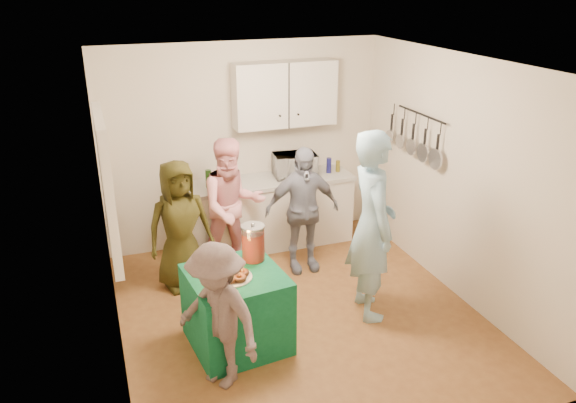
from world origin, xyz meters
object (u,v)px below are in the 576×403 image
object	(u,v)px
counter	(267,214)
woman_back_right	(302,210)
party_table	(237,309)
microwave	(295,165)
punch_jar	(253,244)
woman_back_left	(180,226)
child_near_left	(218,316)
woman_back_center	(233,207)
man_birthday	(372,226)

from	to	relation	value
counter	woman_back_right	world-z (taller)	woman_back_right
party_table	microwave	bearing A→B (deg)	56.02
counter	punch_jar	size ratio (longest dim) A/B	6.47
woman_back_left	child_near_left	bearing A→B (deg)	-99.21
woman_back_left	party_table	bearing A→B (deg)	-86.63
counter	child_near_left	xyz separation A→B (m)	(-1.22, -2.44, 0.24)
party_table	woman_back_right	size ratio (longest dim) A/B	0.56
counter	child_near_left	distance (m)	2.74
party_table	woman_back_center	size ratio (longest dim) A/B	0.52
punch_jar	woman_back_left	size ratio (longest dim) A/B	0.23
woman_back_left	woman_back_right	xyz separation A→B (m)	(1.42, -0.08, 0.02)
man_birthday	microwave	bearing A→B (deg)	12.99
microwave	party_table	distance (m)	2.46
microwave	child_near_left	world-z (taller)	child_near_left
woman_back_center	man_birthday	bearing A→B (deg)	-53.88
counter	woman_back_center	distance (m)	0.87
counter	child_near_left	bearing A→B (deg)	-116.57
woman_back_right	child_near_left	world-z (taller)	woman_back_right
man_birthday	woman_back_right	bearing A→B (deg)	25.05
microwave	punch_jar	bearing A→B (deg)	-115.44
man_birthday	child_near_left	distance (m)	1.85
microwave	woman_back_left	bearing A→B (deg)	-150.87
counter	man_birthday	world-z (taller)	man_birthday
party_table	woman_back_left	xyz separation A→B (m)	(-0.29, 1.28, 0.37)
counter	woman_back_right	xyz separation A→B (m)	(0.19, -0.76, 0.34)
man_birthday	counter	bearing A→B (deg)	24.33
woman_back_center	child_near_left	size ratio (longest dim) A/B	1.23
woman_back_right	child_near_left	size ratio (longest dim) A/B	1.15
woman_back_left	punch_jar	bearing A→B (deg)	-72.76
man_birthday	woman_back_right	xyz separation A→B (m)	(-0.32, 1.11, -0.22)
microwave	woman_back_right	xyz separation A→B (m)	(-0.19, -0.76, -0.29)
man_birthday	child_near_left	size ratio (longest dim) A/B	1.48
punch_jar	woman_back_left	xyz separation A→B (m)	(-0.54, 1.06, -0.18)
woman_back_left	woman_back_center	size ratio (longest dim) A/B	0.92
counter	punch_jar	world-z (taller)	punch_jar
man_birthday	woman_back_right	distance (m)	1.18
counter	woman_back_left	size ratio (longest dim) A/B	1.47
party_table	punch_jar	distance (m)	0.64
party_table	child_near_left	world-z (taller)	child_near_left
punch_jar	child_near_left	xyz separation A→B (m)	(-0.53, -0.70, -0.26)
man_birthday	woman_back_right	world-z (taller)	man_birthday
man_birthday	woman_back_center	world-z (taller)	man_birthday
party_table	man_birthday	distance (m)	1.57
punch_jar	child_near_left	distance (m)	0.92
counter	microwave	bearing A→B (deg)	0.00
woman_back_left	microwave	bearing A→B (deg)	13.23
woman_back_right	man_birthday	bearing A→B (deg)	-70.67
punch_jar	man_birthday	bearing A→B (deg)	-6.21
party_table	punch_jar	world-z (taller)	punch_jar
microwave	party_table	xyz separation A→B (m)	(-1.32, -1.96, -0.68)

